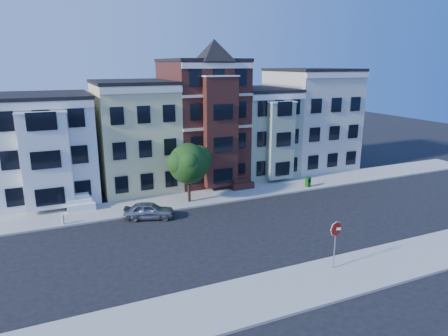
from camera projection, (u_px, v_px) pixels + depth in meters
name	position (u px, v px, depth m)	size (l,w,h in m)	color
ground	(271.00, 226.00, 29.95)	(120.00, 120.00, 0.00)	black
far_sidewalk	(227.00, 194.00, 37.01)	(60.00, 4.00, 0.15)	#9E9B93
near_sidewalk	(342.00, 275.00, 22.85)	(60.00, 4.00, 0.15)	#9E9B93
house_white	(46.00, 148.00, 35.79)	(8.00, 9.00, 9.00)	white
house_yellow	(135.00, 136.00, 38.78)	(7.00, 9.00, 10.00)	beige
house_brown	(202.00, 122.00, 41.26)	(7.00, 9.00, 12.00)	#421B15
house_green	(257.00, 132.00, 44.18)	(6.00, 9.00, 9.00)	#909F84
house_cream	(310.00, 119.00, 46.66)	(8.00, 9.00, 11.00)	beige
street_tree	(189.00, 166.00, 34.07)	(5.46, 5.46, 6.35)	#214D16
parked_car	(149.00, 211.00, 31.25)	(1.58, 3.92, 1.34)	#919499
newspaper_box	(308.00, 182.00, 38.93)	(0.43, 0.38, 0.96)	#0E500C
fire_hydrant	(63.00, 220.00, 29.84)	(0.21, 0.21, 0.60)	beige
stop_sign	(335.00, 242.00, 23.09)	(0.91, 0.13, 3.32)	#B1140B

